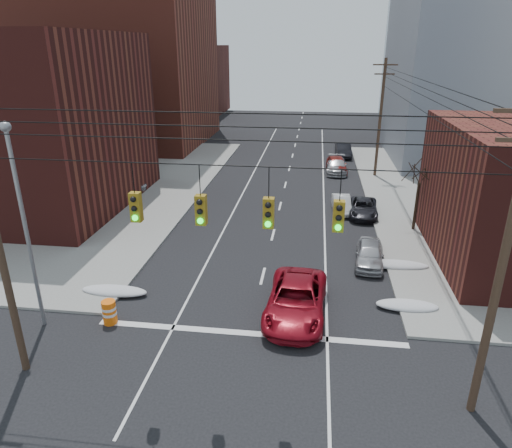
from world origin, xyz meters
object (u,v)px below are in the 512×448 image
(parked_car_b, at_px, (341,204))
(parked_car_e, at_px, (336,164))
(lot_car_b, at_px, (118,185))
(parked_car_a, at_px, (369,254))
(red_pickup, at_px, (296,300))
(construction_barrel, at_px, (109,312))
(parked_car_f, at_px, (343,150))
(parked_car_c, at_px, (363,208))
(lot_car_d, at_px, (95,175))
(lot_car_c, at_px, (77,185))
(parked_car_d, at_px, (336,166))
(lot_car_a, at_px, (97,185))

(parked_car_b, distance_m, parked_car_e, 11.88)
(lot_car_b, bearing_deg, parked_car_a, -142.85)
(red_pickup, bearing_deg, parked_car_a, 58.88)
(parked_car_a, height_order, construction_barrel, parked_car_a)
(parked_car_e, bearing_deg, parked_car_b, -93.95)
(parked_car_e, xyz_separation_m, parked_car_f, (1.01, 7.09, -0.03))
(red_pickup, relative_size, construction_barrel, 5.12)
(parked_car_c, height_order, lot_car_d, lot_car_d)
(parked_car_b, relative_size, lot_car_c, 0.82)
(lot_car_d, bearing_deg, construction_barrel, -138.84)
(parked_car_c, relative_size, lot_car_d, 1.03)
(parked_car_f, bearing_deg, parked_car_a, -92.64)
(lot_car_b, distance_m, lot_car_c, 3.62)
(parked_car_c, height_order, parked_car_f, parked_car_f)
(red_pickup, xyz_separation_m, parked_car_d, (2.78, 26.74, -0.10))
(parked_car_d, relative_size, parked_car_f, 1.07)
(lot_car_d, bearing_deg, lot_car_b, -112.90)
(parked_car_a, distance_m, lot_car_d, 27.19)
(lot_car_b, xyz_separation_m, construction_barrel, (7.63, -18.89, -0.22))
(parked_car_d, height_order, lot_car_c, lot_car_c)
(lot_car_c, bearing_deg, construction_barrel, -144.88)
(lot_car_a, bearing_deg, construction_barrel, -149.34)
(red_pickup, height_order, lot_car_d, red_pickup)
(lot_car_c, relative_size, lot_car_d, 1.05)
(parked_car_c, distance_m, parked_car_f, 19.67)
(parked_car_c, relative_size, construction_barrel, 3.85)
(parked_car_a, xyz_separation_m, construction_barrel, (-12.53, -7.77, -0.08))
(lot_car_a, distance_m, lot_car_d, 3.28)
(red_pickup, distance_m, lot_car_b, 23.52)
(red_pickup, height_order, construction_barrel, red_pickup)
(lot_car_b, bearing_deg, parked_car_d, -86.97)
(parked_car_f, relative_size, lot_car_a, 1.05)
(parked_car_c, bearing_deg, parked_car_e, 101.10)
(parked_car_a, bearing_deg, lot_car_a, 159.77)
(red_pickup, bearing_deg, lot_car_d, 137.54)
(parked_car_e, bearing_deg, parked_car_f, 77.93)
(parked_car_f, bearing_deg, parked_car_b, -96.13)
(parked_car_b, xyz_separation_m, parked_car_c, (1.60, -0.69, 0.00))
(parked_car_f, relative_size, lot_car_c, 1.02)
(parked_car_c, distance_m, lot_car_c, 24.25)
(lot_car_a, height_order, lot_car_b, lot_car_a)
(parked_car_a, distance_m, lot_car_c, 26.06)
(parked_car_c, distance_m, parked_car_e, 12.68)
(red_pickup, height_order, parked_car_e, red_pickup)
(red_pickup, relative_size, parked_car_d, 1.19)
(parked_car_e, relative_size, construction_barrel, 4.05)
(parked_car_c, height_order, lot_car_c, lot_car_c)
(parked_car_a, height_order, lot_car_d, lot_car_d)
(parked_car_a, bearing_deg, parked_car_f, 96.43)
(parked_car_d, distance_m, lot_car_d, 23.40)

